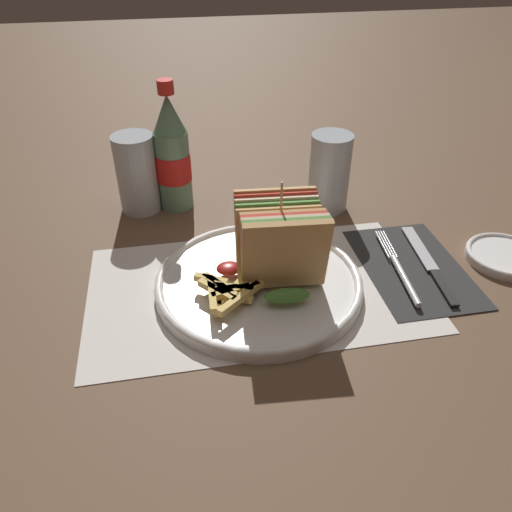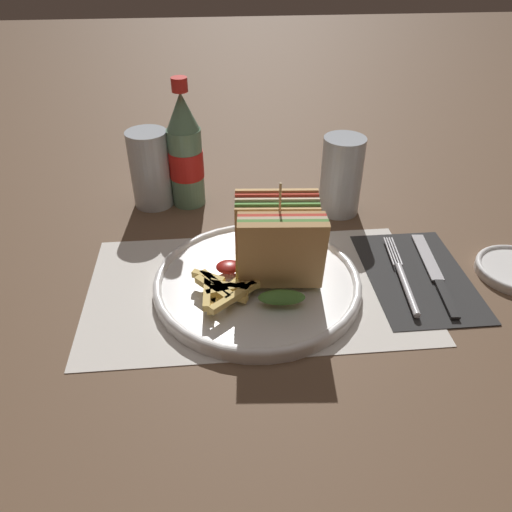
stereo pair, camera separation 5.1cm
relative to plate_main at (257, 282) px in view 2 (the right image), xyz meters
The scene contains 12 objects.
ground_plane 0.04m from the plate_main, 58.56° to the left, with size 4.00×4.00×0.00m, color brown.
placemat 0.01m from the plate_main, 165.90° to the right, with size 0.46×0.27×0.00m.
plate_main is the anchor object (origin of this frame).
club_sandwich 0.07m from the plate_main, ahead, with size 0.12×0.12×0.15m.
fries_pile 0.07m from the plate_main, 142.07° to the right, with size 0.09×0.09×0.02m.
ketchup_blob 0.05m from the plate_main, 155.09° to the left, with size 0.03×0.03×0.01m.
napkin 0.23m from the plate_main, ahead, with size 0.14×0.22×0.00m.
fork 0.20m from the plate_main, ahead, with size 0.03×0.18×0.01m.
knife 0.25m from the plate_main, ahead, with size 0.03×0.19×0.00m.
coke_bottle_near 0.28m from the plate_main, 111.10° to the left, with size 0.06×0.06×0.22m.
glass_near 0.26m from the plate_main, 51.51° to the left, with size 0.07×0.07×0.13m.
glass_far 0.30m from the plate_main, 121.96° to the left, with size 0.07×0.07×0.13m.
Camera 2 is at (-0.07, -0.56, 0.43)m, focal length 35.00 mm.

